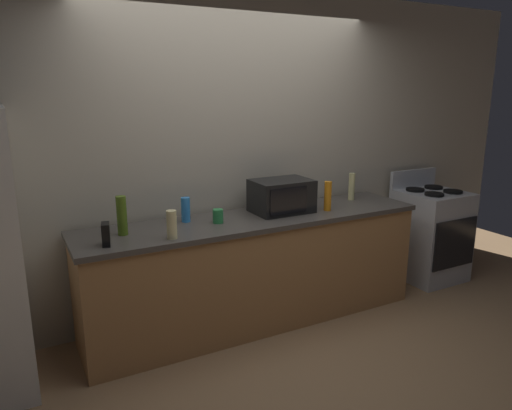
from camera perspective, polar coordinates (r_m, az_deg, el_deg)
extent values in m
plane|color=#93704C|center=(3.83, 2.94, -16.00)|extent=(8.00, 8.00, 0.00)
cube|color=#B2A893|center=(4.07, -2.74, 6.02)|extent=(6.40, 0.10, 2.70)
cube|color=#B27F4C|center=(3.95, 0.00, -8.04)|extent=(2.80, 0.60, 0.86)
cube|color=#47423D|center=(3.81, 0.00, -1.75)|extent=(2.84, 0.64, 0.04)
cube|color=#B7BABF|center=(5.15, 20.06, -3.41)|extent=(0.60, 0.60, 0.90)
cube|color=black|center=(4.96, 22.67, -4.28)|extent=(0.55, 0.02, 0.48)
cube|color=#B7BABF|center=(5.21, 18.28, 3.06)|extent=(0.60, 0.04, 0.18)
cylinder|color=black|center=(4.86, 20.53, 1.20)|extent=(0.18, 0.18, 0.02)
cylinder|color=black|center=(5.06, 22.49, 1.49)|extent=(0.18, 0.18, 0.02)
cylinder|color=black|center=(5.02, 18.49, 1.75)|extent=(0.18, 0.18, 0.02)
cylinder|color=black|center=(5.21, 20.47, 2.01)|extent=(0.18, 0.18, 0.02)
cube|color=black|center=(3.94, 3.07, 1.09)|extent=(0.48, 0.34, 0.27)
cube|color=black|center=(3.78, 3.92, 0.51)|extent=(0.34, 0.01, 0.21)
cube|color=black|center=(3.27, -17.51, -3.36)|extent=(0.07, 0.12, 0.15)
cylinder|color=#4C6B19|center=(3.45, -15.74, -1.23)|extent=(0.07, 0.07, 0.28)
cylinder|color=beige|center=(3.30, -10.04, -2.33)|extent=(0.07, 0.07, 0.20)
cylinder|color=beige|center=(4.45, 11.37, 2.18)|extent=(0.06, 0.06, 0.25)
cylinder|color=#338CE5|center=(3.69, -8.41, -0.56)|extent=(0.07, 0.07, 0.19)
cylinder|color=orange|center=(4.02, 8.57, 1.06)|extent=(0.06, 0.06, 0.25)
cylinder|color=#2D8C47|center=(3.64, -4.57, -1.34)|extent=(0.08, 0.08, 0.11)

